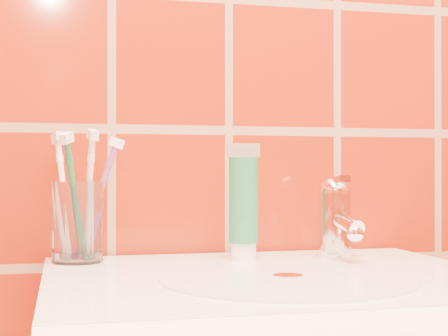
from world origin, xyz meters
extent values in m
cube|color=#97240B|center=(0.00, 1.21, 1.25)|extent=(2.20, 0.02, 2.50)
cylinder|color=silver|center=(0.00, 0.91, 0.85)|extent=(0.30, 0.30, 0.00)
cylinder|color=white|center=(0.00, 0.91, 0.85)|extent=(0.04, 0.04, 0.00)
cylinder|color=white|center=(-0.24, 1.12, 0.91)|extent=(0.09, 0.09, 0.11)
cylinder|color=white|center=(0.00, 1.10, 0.86)|extent=(0.04, 0.04, 0.02)
cylinder|color=#19693A|center=(0.00, 1.10, 0.94)|extent=(0.04, 0.04, 0.12)
cube|color=beige|center=(0.00, 1.10, 1.01)|extent=(0.05, 0.01, 0.02)
cylinder|color=white|center=(0.14, 1.09, 0.90)|extent=(0.05, 0.05, 0.09)
sphere|color=white|center=(0.14, 1.09, 0.94)|extent=(0.05, 0.05, 0.05)
cylinder|color=white|center=(0.14, 1.06, 0.91)|extent=(0.02, 0.09, 0.03)
cube|color=white|center=(0.14, 1.08, 0.96)|extent=(0.02, 0.06, 0.01)
camera|label=1|loc=(-0.26, 0.15, 0.98)|focal=55.00mm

